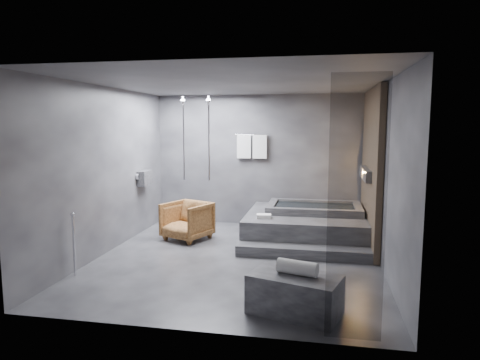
# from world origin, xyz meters

# --- Properties ---
(room) EXTENTS (5.00, 5.04, 2.82)m
(room) POSITION_xyz_m (0.40, 0.24, 1.73)
(room) COLOR #29292B
(room) RESTS_ON ground
(tub_deck) EXTENTS (2.20, 2.00, 0.50)m
(tub_deck) POSITION_xyz_m (1.05, 1.45, 0.25)
(tub_deck) COLOR #2D2D2F
(tub_deck) RESTS_ON ground
(tub_step) EXTENTS (2.20, 0.36, 0.18)m
(tub_step) POSITION_xyz_m (1.05, 0.27, 0.09)
(tub_step) COLOR #2D2D2F
(tub_step) RESTS_ON ground
(concrete_bench) EXTENTS (1.14, 0.84, 0.46)m
(concrete_bench) POSITION_xyz_m (1.04, -1.87, 0.23)
(concrete_bench) COLOR #303032
(concrete_bench) RESTS_ON ground
(driftwood_chair) EXTENTS (1.01, 1.03, 0.72)m
(driftwood_chair) POSITION_xyz_m (-1.16, 1.00, 0.36)
(driftwood_chair) COLOR #4D2C13
(driftwood_chair) RESTS_ON ground
(rolled_towel) EXTENTS (0.50, 0.29, 0.17)m
(rolled_towel) POSITION_xyz_m (1.07, -1.85, 0.54)
(rolled_towel) COLOR silver
(rolled_towel) RESTS_ON concrete_bench
(deck_towel) EXTENTS (0.28, 0.23, 0.07)m
(deck_towel) POSITION_xyz_m (0.32, 0.87, 0.53)
(deck_towel) COLOR white
(deck_towel) RESTS_ON tub_deck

